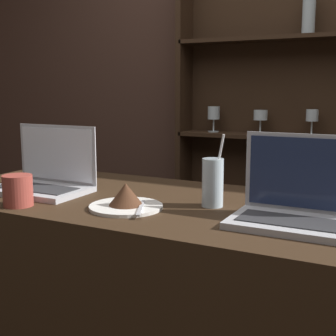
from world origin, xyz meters
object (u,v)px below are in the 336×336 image
Objects in this scene: cake_plate at (126,199)px; coffee_cup at (18,191)px; laptop_near at (45,176)px; laptop_far at (299,204)px; water_glass at (213,182)px.

cake_plate is 0.33m from coffee_cup.
laptop_near is 0.87m from laptop_far.
water_glass is 0.59m from coffee_cup.
cake_plate is at bearing -147.52° from water_glass.
water_glass is at bearing 5.52° from laptop_near.
coffee_cup is at bearing -153.54° from water_glass.
laptop_far is at bearing -0.76° from laptop_near.
laptop_far is 0.49m from cake_plate.
laptop_far is 0.28m from water_glass.
laptop_far is 1.51× the size of water_glass.
water_glass is at bearing 165.46° from laptop_far.
cake_plate is at bearing -12.09° from laptop_near.
water_glass is (0.22, 0.14, 0.05)m from cake_plate.
laptop_near is at bearing 167.91° from cake_plate.
laptop_near reaches higher than cake_plate.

